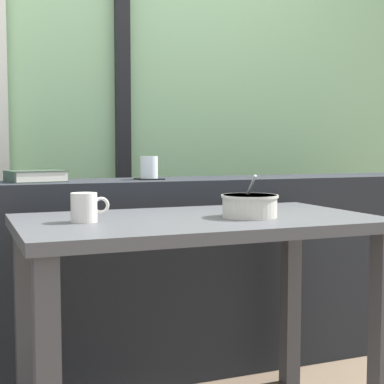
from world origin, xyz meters
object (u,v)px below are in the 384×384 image
soup_bowl (250,206)px  breakfast_table (198,255)px  juice_glass (149,168)px  closed_book (35,176)px  coaster_square (149,179)px  ceramic_mug (85,207)px

soup_bowl → breakfast_table: bearing=159.0°
breakfast_table → juice_glass: size_ratio=12.48×
breakfast_table → soup_bowl: size_ratio=6.10×
juice_glass → breakfast_table: bearing=-91.8°
breakfast_table → closed_book: size_ratio=4.84×
breakfast_table → coaster_square: coaster_square is taller
ceramic_mug → coaster_square: bearing=55.9°
juice_glass → coaster_square: bearing=0.0°
closed_book → soup_bowl: bearing=-47.7°
juice_glass → soup_bowl: bearing=-77.7°
juice_glass → soup_bowl: (0.13, -0.61, -0.10)m
coaster_square → juice_glass: juice_glass is taller
juice_glass → closed_book: (-0.44, 0.02, -0.02)m
closed_book → soup_bowl: (0.57, -0.63, -0.08)m
soup_bowl → ceramic_mug: bearing=172.0°
closed_book → juice_glass: bearing=-2.2°
breakfast_table → juice_glass: (0.02, 0.55, 0.25)m
breakfast_table → ceramic_mug: 0.38m
coaster_square → juice_glass: 0.04m
closed_book → coaster_square: bearing=-2.2°
breakfast_table → coaster_square: (0.02, 0.55, 0.21)m
breakfast_table → closed_book: (-0.42, 0.57, 0.23)m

